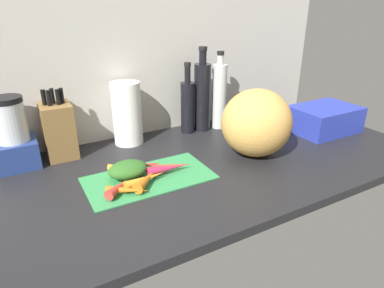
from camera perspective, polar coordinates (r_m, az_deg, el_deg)
name	(u,v)px	position (r cm, az deg, el deg)	size (l,w,h in cm)	color
ground_plane	(201,165)	(123.26, 1.57, -3.53)	(170.00, 80.00, 3.00)	black
wall_back	(156,63)	(146.42, -6.21, 13.68)	(170.00, 3.00, 60.00)	#BCB7AD
cutting_board	(149,178)	(111.51, -7.34, -5.71)	(41.37, 22.22, 0.80)	#338C4C
carrot_0	(118,187)	(103.57, -12.51, -7.26)	(3.22, 3.22, 10.09)	red
carrot_1	(128,190)	(102.30, -10.97, -7.76)	(2.51, 2.51, 12.76)	orange
carrot_2	(146,165)	(115.94, -7.81, -3.58)	(2.64, 2.64, 10.88)	red
carrot_3	(172,167)	(113.39, -3.48, -3.89)	(3.16, 3.16, 13.47)	red
carrot_4	(145,179)	(106.68, -7.98, -5.97)	(3.11, 3.11, 14.24)	orange
carrot_5	(129,168)	(115.13, -10.68, -4.08)	(2.31, 2.31, 14.55)	orange
carrot_6	(146,179)	(105.99, -7.80, -6.02)	(3.59, 3.59, 12.27)	orange
carrot_7	(165,169)	(111.61, -4.64, -4.29)	(3.54, 3.54, 12.13)	#B2264C
carrot_8	(125,173)	(112.40, -11.40, -4.92)	(2.08, 2.08, 10.04)	orange
carrot_greens_pile	(128,170)	(110.81, -10.90, -4.32)	(12.91, 9.93, 5.46)	#2D6023
winter_squash	(256,123)	(125.73, 10.96, 3.58)	(26.33, 25.60, 25.19)	gold
knife_block	(58,130)	(132.02, -21.87, 2.22)	(10.50, 12.93, 25.73)	brown
blender_appliance	(14,138)	(130.05, -28.19, 0.98)	(13.72, 13.72, 25.14)	navy
paper_towel_roll	(127,113)	(136.44, -11.05, 5.14)	(11.61, 11.61, 25.22)	white
bottle_0	(188,106)	(146.06, -0.75, 6.58)	(6.11, 6.11, 30.70)	black
bottle_1	(202,96)	(148.37, 1.78, 8.24)	(7.31, 7.31, 36.64)	black
bottle_2	(219,96)	(151.67, 4.67, 8.27)	(6.45, 6.45, 34.44)	silver
dish_rack	(325,119)	(160.24, 21.75, 3.98)	(28.69, 20.45, 11.25)	#2838AD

